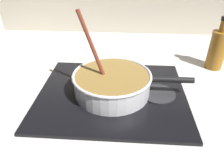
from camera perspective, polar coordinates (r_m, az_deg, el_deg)
ground at (r=0.84m, az=-10.27°, el=-6.19°), size 2.40×1.60×0.04m
hob_plate at (r=0.86m, az=0.00°, el=-2.55°), size 0.56×0.48×0.01m
burner_ring at (r=0.85m, az=0.00°, el=-2.00°), size 0.19×0.19×0.01m
spare_burner at (r=0.86m, az=11.81°, el=-2.47°), size 0.13×0.13×0.01m
cooking_pan at (r=0.83m, az=0.08°, el=0.32°), size 0.44×0.29×0.31m
oil_bottle at (r=1.12m, az=25.56°, el=8.21°), size 0.08×0.08×0.24m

